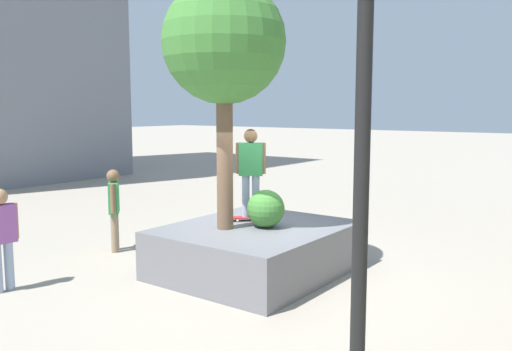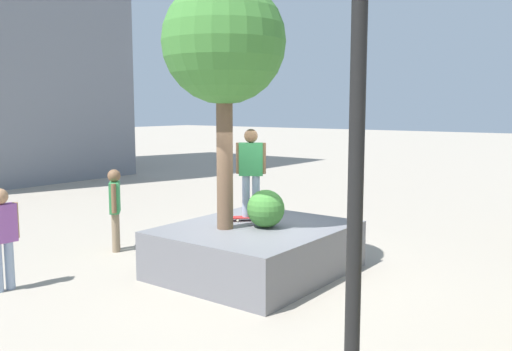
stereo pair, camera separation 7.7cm
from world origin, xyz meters
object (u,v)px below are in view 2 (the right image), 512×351
Objects in this scene: traffic_light_corner at (358,38)px; bystander_watching at (115,204)px; plaza_tree at (224,44)px; planter_ledge at (256,249)px; skateboarder at (251,166)px; pedestrian_crossing at (2,232)px; skateboard at (251,217)px.

traffic_light_corner is 3.00× the size of bystander_watching.
planter_ledge is at bearing 144.79° from plaza_tree.
traffic_light_corner is (3.32, 4.09, -0.55)m from plaza_tree.
skateboarder reaches higher than pedestrian_crossing.
pedestrian_crossing reaches higher than planter_ledge.
skateboarder reaches higher than skateboard.
bystander_watching is at bearing -72.63° from skateboard.
bystander_watching is 2.69m from pedestrian_crossing.
planter_ledge is 1.88× the size of bystander_watching.
bystander_watching reaches higher than planter_ledge.
plaza_tree is (0.46, -0.32, 3.53)m from planter_ledge.
plaza_tree is 5.85× the size of skateboard.
planter_ledge is 1.95× the size of skateboarder.
traffic_light_corner is at bearing 45.16° from skateboarder.
bystander_watching reaches higher than skateboard.
plaza_tree is at bearing 3.14° from skateboarder.
traffic_light_corner is (4.11, 4.14, 1.56)m from skateboarder.
traffic_light_corner is at bearing 84.69° from pedestrian_crossing.
skateboard is at bearing -134.84° from traffic_light_corner.
traffic_light_corner is 8.04m from bystander_watching.
bystander_watching is (0.55, -3.17, 0.55)m from planter_ledge.
bystander_watching is at bearing -168.64° from pedestrian_crossing.
traffic_light_corner reaches higher than plaza_tree.
pedestrian_crossing is at bearing -32.94° from skateboard.
skateboarder is 0.98× the size of pedestrian_crossing.
traffic_light_corner is at bearing 45.16° from skateboard.
bystander_watching is (0.09, -2.85, -2.98)m from plaza_tree.
skateboarder reaches higher than bystander_watching.
skateboard is 0.95m from skateboarder.
traffic_light_corner reaches higher than skateboarder.
plaza_tree is 5.30m from traffic_light_corner.
skateboard is at bearing 107.37° from bystander_watching.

